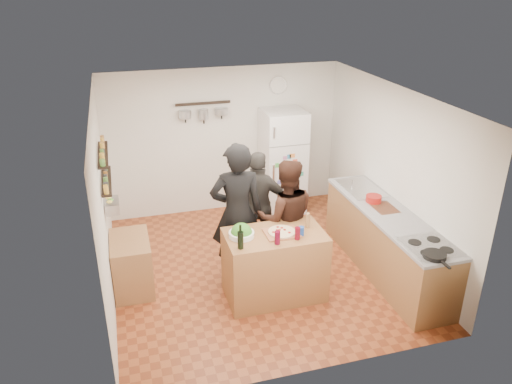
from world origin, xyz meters
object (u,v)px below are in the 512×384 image
object	(u,v)px
counter_run	(386,242)
skillet	(435,255)
person_left	(237,213)
wall_clock	(278,85)
person_back	(259,205)
red_bowl	(374,199)
side_table	(132,264)
salad_bowl	(241,234)
salt_canister	(301,231)
wine_bottle	(241,240)
prep_island	(275,265)
fridge	(283,162)
person_center	(286,218)
pepper_mill	(308,222)

from	to	relation	value
counter_run	skillet	bearing A→B (deg)	-94.87
person_left	skillet	size ratio (longest dim) A/B	7.35
counter_run	wall_clock	distance (m)	3.22
person_back	red_bowl	size ratio (longest dim) A/B	7.33
person_left	side_table	size ratio (longest dim) A/B	2.44
salad_bowl	salt_canister	xyz separation A→B (m)	(0.72, -0.17, 0.03)
salt_canister	wall_clock	world-z (taller)	wall_clock
person_back	wall_clock	distance (m)	2.32
wine_bottle	red_bowl	distance (m)	2.25
counter_run	wall_clock	size ratio (longest dim) A/B	8.77
skillet	red_bowl	size ratio (longest dim) A/B	1.20
person_left	wall_clock	bearing A→B (deg)	-116.04
prep_island	skillet	distance (m)	1.95
prep_island	person_left	bearing A→B (deg)	121.82
fridge	side_table	size ratio (longest dim) A/B	2.25
salad_bowl	person_back	size ratio (longest dim) A/B	0.20
person_center	person_left	bearing A→B (deg)	4.03
person_left	person_center	distance (m)	0.68
counter_run	wall_clock	xyz separation A→B (m)	(-0.75, 2.63, 1.70)
counter_run	red_bowl	size ratio (longest dim) A/B	11.91
person_left	fridge	distance (m)	2.27
person_left	person_back	distance (m)	0.69
salad_bowl	salt_canister	world-z (taller)	salt_canister
person_left	pepper_mill	bearing A→B (deg)	151.36
salt_canister	fridge	bearing A→B (deg)	76.24
pepper_mill	person_left	xyz separation A→B (m)	(-0.80, 0.51, -0.02)
wine_bottle	wall_clock	distance (m)	3.49
person_center	fridge	world-z (taller)	fridge
salad_bowl	counter_run	size ratio (longest dim) A/B	0.12
person_back	fridge	bearing A→B (deg)	-95.00
pepper_mill	fridge	world-z (taller)	fridge
person_back	salad_bowl	bearing A→B (deg)	88.84
fridge	wall_clock	distance (m)	1.29
salt_canister	person_left	world-z (taller)	person_left
salt_canister	side_table	bearing A→B (deg)	159.07
wine_bottle	person_left	size ratio (longest dim) A/B	0.11
person_left	person_center	world-z (taller)	person_left
salad_bowl	red_bowl	bearing A→B (deg)	12.43
person_left	wall_clock	world-z (taller)	wall_clock
wall_clock	side_table	world-z (taller)	wall_clock
pepper_mill	prep_island	bearing A→B (deg)	-173.66
person_back	skillet	xyz separation A→B (m)	(1.48, -2.10, 0.14)
person_left	person_back	xyz separation A→B (m)	(0.45, 0.49, -0.17)
prep_island	wine_bottle	size ratio (longest dim) A/B	5.79
salt_canister	red_bowl	distance (m)	1.46
pepper_mill	skillet	xyz separation A→B (m)	(1.13, -1.09, -0.05)
red_bowl	fridge	size ratio (longest dim) A/B	0.12
fridge	person_left	bearing A→B (deg)	-124.24
person_left	wall_clock	distance (m)	2.80
fridge	prep_island	bearing A→B (deg)	-110.82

